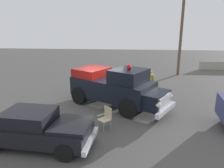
% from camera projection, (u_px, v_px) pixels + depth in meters
% --- Properties ---
extents(ground_plane, '(60.00, 60.00, 0.00)m').
position_uv_depth(ground_plane, '(103.00, 104.00, 13.02)').
color(ground_plane, '#514F4C').
extents(vintage_fire_truck, '(6.22, 4.91, 2.59)m').
position_uv_depth(vintage_fire_truck, '(115.00, 87.00, 12.44)').
color(vintage_fire_truck, black).
rests_on(vintage_fire_truck, ground).
extents(classic_hot_rod, '(4.49, 2.21, 1.46)m').
position_uv_depth(classic_hot_rod, '(38.00, 128.00, 8.40)').
color(classic_hot_rod, black).
rests_on(classic_hot_rod, ground).
extents(lawn_chair_by_car, '(0.59, 0.59, 1.02)m').
position_uv_depth(lawn_chair_by_car, '(120.00, 80.00, 16.44)').
color(lawn_chair_by_car, '#B7BABF').
rests_on(lawn_chair_by_car, ground).
extents(lawn_chair_spare, '(0.69, 0.69, 1.02)m').
position_uv_depth(lawn_chair_spare, '(106.00, 116.00, 9.86)').
color(lawn_chair_spare, '#B7BABF').
rests_on(lawn_chair_spare, ground).
extents(spectator_standing, '(0.51, 0.54, 1.68)m').
position_uv_depth(spectator_standing, '(150.00, 81.00, 14.68)').
color(spectator_standing, '#2D334C').
rests_on(spectator_standing, ground).
extents(utility_pole, '(1.33, 1.24, 7.95)m').
position_uv_depth(utility_pole, '(181.00, 31.00, 19.57)').
color(utility_pole, brown).
rests_on(utility_pole, ground).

